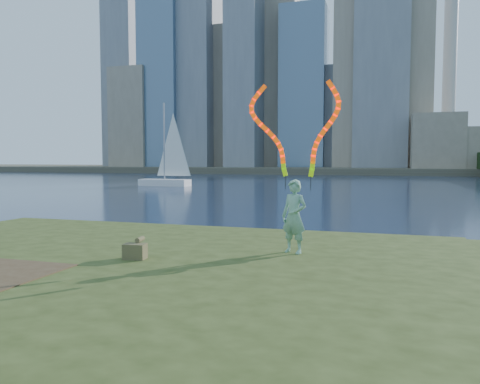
% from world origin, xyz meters
% --- Properties ---
extents(ground, '(320.00, 320.00, 0.00)m').
position_xyz_m(ground, '(0.00, 0.00, 0.00)').
color(ground, '#18243C').
rests_on(ground, ground).
extents(grassy_knoll, '(20.00, 18.00, 0.80)m').
position_xyz_m(grassy_knoll, '(0.00, -2.30, 0.34)').
color(grassy_knoll, '#334117').
rests_on(grassy_knoll, ground).
extents(far_shore, '(320.00, 40.00, 1.20)m').
position_xyz_m(far_shore, '(0.00, 95.00, 0.60)').
color(far_shore, '#4E4939').
rests_on(far_shore, ground).
extents(woman_with_ribbons, '(1.91, 0.76, 3.98)m').
position_xyz_m(woman_with_ribbons, '(3.14, 0.72, 2.22)').
color(woman_with_ribbons, '#18683F').
rests_on(woman_with_ribbons, grassy_knoll).
extents(canvas_bag, '(0.47, 0.54, 0.42)m').
position_xyz_m(canvas_bag, '(0.15, -0.86, 0.97)').
color(canvas_bag, brown).
rests_on(canvas_bag, grassy_knoll).
extents(sailboat, '(5.83, 1.96, 8.81)m').
position_xyz_m(sailboat, '(-17.05, 35.81, 1.51)').
color(sailboat, white).
rests_on(sailboat, ground).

